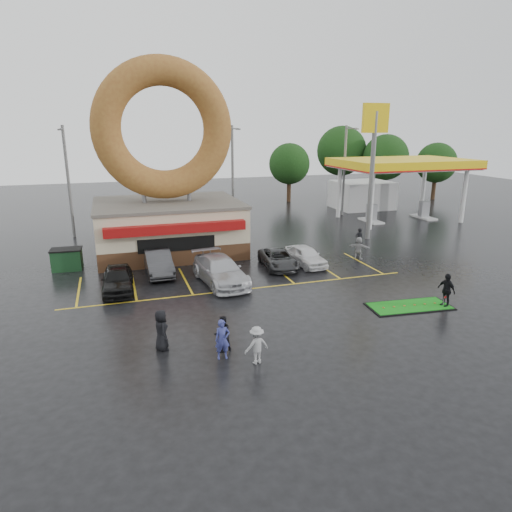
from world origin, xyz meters
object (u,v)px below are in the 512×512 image
object	(u,v)px
car_dgrey	(158,263)
putting_green	(409,306)
car_white	(306,256)
dumpster	(67,260)
streetlight_mid	(233,173)
person_cameraman	(446,290)
shell_sign	(374,146)
streetlight_right	(345,168)
donut_shop	(167,191)
car_silver	(220,271)
streetlight_left	(68,179)
person_blue	(222,339)
car_black	(118,279)
gas_station	(384,179)
car_grey	(278,259)

from	to	relation	value
car_dgrey	putting_green	size ratio (longest dim) A/B	1.00
car_white	car_dgrey	bearing A→B (deg)	166.56
dumpster	car_white	bearing A→B (deg)	-11.27
streetlight_mid	person_cameraman	world-z (taller)	streetlight_mid
shell_sign	streetlight_right	distance (m)	10.68
donut_shop	car_silver	size ratio (longest dim) A/B	2.52
dumpster	donut_shop	bearing A→B (deg)	23.32
donut_shop	person_cameraman	xyz separation A→B (m)	(11.99, -15.11, -3.59)
shell_sign	streetlight_left	bearing A→B (deg)	161.01
car_dgrey	person_cameraman	world-z (taller)	person_cameraman
car_white	person_blue	distance (m)	13.41
car_black	car_white	xyz separation A→B (m)	(11.95, 1.34, -0.05)
gas_station	person_cameraman	world-z (taller)	gas_station
donut_shop	putting_green	bearing A→B (deg)	-55.02
gas_station	car_black	size ratio (longest dim) A/B	3.29
car_dgrey	car_silver	world-z (taller)	car_silver
streetlight_mid	dumpster	world-z (taller)	streetlight_mid
streetlight_left	car_black	bearing A→B (deg)	-77.88
donut_shop	person_blue	distance (m)	17.33
car_silver	car_white	distance (m)	6.45
putting_green	person_cameraman	bearing A→B (deg)	-15.30
gas_station	putting_green	xyz separation A→B (m)	(-12.76, -22.60, -3.67)
car_dgrey	streetlight_right	bearing A→B (deg)	34.13
gas_station	streetlight_right	distance (m)	4.26
person_blue	streetlight_mid	bearing A→B (deg)	75.96
shell_sign	person_blue	bearing A→B (deg)	-135.29
gas_station	car_grey	distance (m)	22.19
streetlight_right	person_blue	world-z (taller)	streetlight_right
car_grey	car_dgrey	bearing A→B (deg)	177.14
car_silver	person_blue	world-z (taller)	person_blue
shell_sign	dumpster	world-z (taller)	shell_sign
person_cameraman	streetlight_mid	bearing A→B (deg)	-178.07
putting_green	shell_sign	bearing A→B (deg)	67.12
car_silver	streetlight_right	bearing A→B (deg)	37.79
streetlight_mid	dumpster	bearing A→B (deg)	-142.90
car_black	car_white	bearing A→B (deg)	8.43
dumpster	person_blue	bearing A→B (deg)	-61.94
person_cameraman	putting_green	size ratio (longest dim) A/B	0.40
dumpster	putting_green	size ratio (longest dim) A/B	0.41
gas_station	streetlight_left	distance (m)	30.04
gas_station	car_silver	distance (m)	26.69
car_grey	person_cameraman	bearing A→B (deg)	-52.37
donut_shop	gas_station	distance (m)	24.35
car_silver	gas_station	bearing A→B (deg)	30.17
streetlight_right	car_black	distance (m)	28.56
car_dgrey	car_silver	xyz separation A→B (m)	(3.25, -2.90, 0.05)
person_cameraman	putting_green	world-z (taller)	person_cameraman
gas_station	car_dgrey	size ratio (longest dim) A/B	3.11
shell_sign	dumpster	bearing A→B (deg)	-176.09
car_black	car_white	size ratio (longest dim) A/B	1.08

